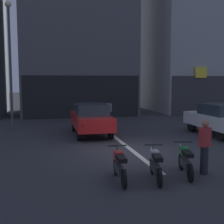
# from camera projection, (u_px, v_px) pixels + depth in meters

# --- Properties ---
(ground_plane) EXTENTS (120.00, 120.00, 0.00)m
(ground_plane) POSITION_uv_depth(u_px,v_px,m) (133.00, 152.00, 11.80)
(ground_plane) COLOR #333338
(lane_centre_line) EXTENTS (0.20, 18.00, 0.01)m
(lane_centre_line) POSITION_uv_depth(u_px,v_px,m) (103.00, 128.00, 17.60)
(lane_centre_line) COLOR silver
(lane_centre_line) RESTS_ON ground
(building_mid_block) EXTENTS (9.15, 7.73, 17.35)m
(building_mid_block) POSITION_uv_depth(u_px,v_px,m) (76.00, 12.00, 25.08)
(building_mid_block) COLOR #56565B
(building_mid_block) RESTS_ON ground
(building_far_right) EXTENTS (8.29, 8.33, 16.65)m
(building_far_right) POSITION_uv_depth(u_px,v_px,m) (194.00, 22.00, 27.70)
(building_far_right) COLOR #9E9EA3
(building_far_right) RESTS_ON ground
(car_red_crossing_near) EXTENTS (1.81, 4.12, 1.64)m
(car_red_crossing_near) POSITION_uv_depth(u_px,v_px,m) (91.00, 118.00, 15.26)
(car_red_crossing_near) COLOR black
(car_red_crossing_near) RESTS_ON ground
(car_white_parked_kerbside) EXTENTS (1.92, 4.17, 1.64)m
(car_white_parked_kerbside) POSITION_uv_depth(u_px,v_px,m) (219.00, 118.00, 15.18)
(car_white_parked_kerbside) COLOR black
(car_white_parked_kerbside) RESTS_ON ground
(car_grey_down_street) EXTENTS (2.05, 4.22, 1.64)m
(car_grey_down_street) POSITION_uv_depth(u_px,v_px,m) (109.00, 104.00, 24.76)
(car_grey_down_street) COLOR black
(car_grey_down_street) RESTS_ON ground
(street_lamp) EXTENTS (0.36, 0.36, 7.14)m
(street_lamp) POSITION_uv_depth(u_px,v_px,m) (10.00, 54.00, 16.19)
(street_lamp) COLOR #47474C
(street_lamp) RESTS_ON ground
(motorcycle_red_row_leftmost) EXTENTS (0.55, 1.67, 0.98)m
(motorcycle_red_row_leftmost) POSITION_uv_depth(u_px,v_px,m) (120.00, 165.00, 8.31)
(motorcycle_red_row_leftmost) COLOR black
(motorcycle_red_row_leftmost) RESTS_ON ground
(motorcycle_silver_row_left_mid) EXTENTS (0.55, 1.65, 0.98)m
(motorcycle_silver_row_left_mid) POSITION_uv_depth(u_px,v_px,m) (156.00, 164.00, 8.42)
(motorcycle_silver_row_left_mid) COLOR black
(motorcycle_silver_row_left_mid) RESTS_ON ground
(motorcycle_green_row_centre) EXTENTS (0.59, 1.64, 0.98)m
(motorcycle_green_row_centre) POSITION_uv_depth(u_px,v_px,m) (186.00, 160.00, 8.83)
(motorcycle_green_row_centre) COLOR black
(motorcycle_green_row_centre) RESTS_ON ground
(person_by_motorcycles) EXTENTS (0.42, 0.35, 1.67)m
(person_by_motorcycles) POSITION_uv_depth(u_px,v_px,m) (205.00, 146.00, 8.92)
(person_by_motorcycles) COLOR #23232D
(person_by_motorcycles) RESTS_ON ground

